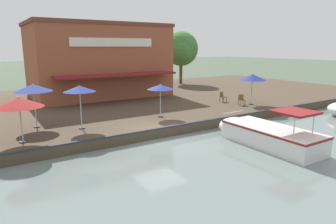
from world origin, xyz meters
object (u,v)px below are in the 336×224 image
object	(u,v)px
motorboat_fourth_along	(263,133)
tree_upstream_bank	(181,50)
patio_umbrella_far_corner	(33,88)
patio_umbrella_near_quay_edge	(19,102)
patio_umbrella_back_row	(253,77)
cafe_chair_under_first_umbrella	(241,99)
patio_umbrella_by_entrance	(80,89)
cafe_chair_back_row_seat	(223,96)
waterfront_restaurant	(99,60)
patio_umbrella_mid_patio_right	(160,87)

from	to	relation	value
motorboat_fourth_along	tree_upstream_bank	xyz separation A→B (m)	(-20.66, 8.99, 4.18)
patio_umbrella_far_corner	patio_umbrella_near_quay_edge	bearing A→B (deg)	-21.64
patio_umbrella_back_row	cafe_chair_under_first_umbrella	xyz separation A→B (m)	(-0.22, -0.88, -1.73)
patio_umbrella_by_entrance	cafe_chair_back_row_seat	world-z (taller)	patio_umbrella_by_entrance
patio_umbrella_by_entrance	cafe_chair_under_first_umbrella	xyz separation A→B (m)	(-0.15, 12.85, -1.79)
waterfront_restaurant	patio_umbrella_by_entrance	bearing A→B (deg)	-24.79
patio_umbrella_back_row	motorboat_fourth_along	xyz separation A→B (m)	(6.21, -5.88, -2.16)
patio_umbrella_far_corner	tree_upstream_bank	xyz separation A→B (m)	(-12.70, 18.97, 1.93)
patio_umbrella_near_quay_edge	cafe_chair_under_first_umbrella	size ratio (longest dim) A/B	2.68
patio_umbrella_far_corner	cafe_chair_back_row_seat	world-z (taller)	patio_umbrella_far_corner
patio_umbrella_near_quay_edge	cafe_chair_back_row_seat	bearing A→B (deg)	100.94
waterfront_restaurant	patio_umbrella_mid_patio_right	xyz separation A→B (m)	(11.10, 0.11, -1.34)
tree_upstream_bank	patio_umbrella_back_row	bearing A→B (deg)	-12.17
patio_umbrella_far_corner	motorboat_fourth_along	bearing A→B (deg)	51.41
patio_umbrella_far_corner	cafe_chair_back_row_seat	bearing A→B (deg)	91.47
patio_umbrella_far_corner	waterfront_restaurant	bearing A→B (deg)	142.51
waterfront_restaurant	patio_umbrella_back_row	distance (m)	14.19
patio_umbrella_mid_patio_right	tree_upstream_bank	bearing A→B (deg)	141.02
patio_umbrella_by_entrance	cafe_chair_back_row_seat	distance (m)	12.89
tree_upstream_bank	cafe_chair_under_first_umbrella	bearing A→B (deg)	-15.70
patio_umbrella_near_quay_edge	tree_upstream_bank	distance (m)	25.34
patio_umbrella_by_entrance	tree_upstream_bank	world-z (taller)	tree_upstream_bank
cafe_chair_back_row_seat	cafe_chair_under_first_umbrella	bearing A→B (deg)	7.36
cafe_chair_back_row_seat	tree_upstream_bank	bearing A→B (deg)	160.98
patio_umbrella_back_row	cafe_chair_back_row_seat	bearing A→B (deg)	-152.03
cafe_chair_under_first_umbrella	tree_upstream_bank	bearing A→B (deg)	164.30
patio_umbrella_mid_patio_right	tree_upstream_bank	size ratio (longest dim) A/B	0.34
cafe_chair_back_row_seat	tree_upstream_bank	xyz separation A→B (m)	(-12.32, 4.25, 3.75)
waterfront_restaurant	motorboat_fourth_along	distance (m)	17.97
patio_umbrella_far_corner	cafe_chair_under_first_umbrella	size ratio (longest dim) A/B	2.99
patio_umbrella_by_entrance	cafe_chair_under_first_umbrella	bearing A→B (deg)	90.68
patio_umbrella_by_entrance	tree_upstream_bank	bearing A→B (deg)	130.49
patio_umbrella_far_corner	patio_umbrella_by_entrance	xyz separation A→B (m)	(1.69, 2.12, -0.02)
patio_umbrella_far_corner	cafe_chair_back_row_seat	distance (m)	14.84
patio_umbrella_mid_patio_right	cafe_chair_back_row_seat	xyz separation A→B (m)	(-1.98, 7.32, -1.52)
patio_umbrella_back_row	tree_upstream_bank	xyz separation A→B (m)	(-14.45, 3.12, 2.02)
cafe_chair_back_row_seat	patio_umbrella_back_row	bearing A→B (deg)	27.97
patio_umbrella_mid_patio_right	patio_umbrella_far_corner	bearing A→B (deg)	-102.20
patio_umbrella_near_quay_edge	motorboat_fourth_along	size ratio (longest dim) A/B	0.37
patio_umbrella_back_row	cafe_chair_back_row_seat	xyz separation A→B (m)	(-2.13, -1.13, -1.73)
patio_umbrella_near_quay_edge	tree_upstream_bank	world-z (taller)	tree_upstream_bank
patio_umbrella_near_quay_edge	cafe_chair_under_first_umbrella	distance (m)	16.14
patio_umbrella_back_row	cafe_chair_under_first_umbrella	world-z (taller)	patio_umbrella_back_row
patio_umbrella_far_corner	patio_umbrella_back_row	xyz separation A→B (m)	(1.75, 15.85, -0.09)
patio_umbrella_back_row	patio_umbrella_far_corner	bearing A→B (deg)	-96.31
waterfront_restaurant	motorboat_fourth_along	world-z (taller)	waterfront_restaurant
patio_umbrella_near_quay_edge	patio_umbrella_back_row	size ratio (longest dim) A/B	0.92
motorboat_fourth_along	patio_umbrella_by_entrance	bearing A→B (deg)	-128.61
patio_umbrella_back_row	motorboat_fourth_along	bearing A→B (deg)	-43.44
patio_umbrella_mid_patio_right	cafe_chair_under_first_umbrella	distance (m)	7.72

